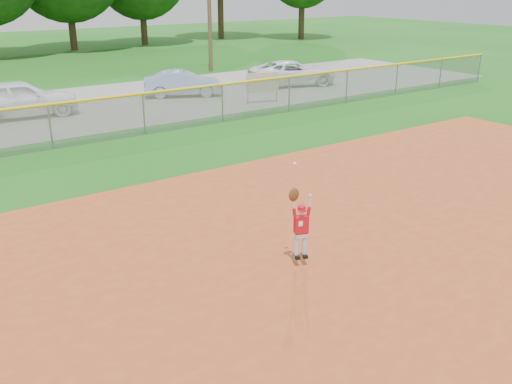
% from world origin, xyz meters
% --- Properties ---
extents(ground, '(120.00, 120.00, 0.00)m').
position_xyz_m(ground, '(0.00, 0.00, 0.00)').
color(ground, '#195A14').
rests_on(ground, ground).
extents(clay_infield, '(24.00, 16.00, 0.04)m').
position_xyz_m(clay_infield, '(0.00, -3.00, 0.02)').
color(clay_infield, '#A5421D').
rests_on(clay_infield, ground).
extents(parking_strip, '(44.00, 10.00, 0.03)m').
position_xyz_m(parking_strip, '(0.00, 16.00, 0.01)').
color(parking_strip, gray).
rests_on(parking_strip, ground).
extents(car_white_a, '(4.64, 2.22, 1.53)m').
position_xyz_m(car_white_a, '(-2.94, 15.42, 0.80)').
color(car_white_a, white).
rests_on(car_white_a, parking_strip).
extents(car_blue, '(3.91, 2.77, 1.23)m').
position_xyz_m(car_blue, '(4.62, 15.63, 0.64)').
color(car_blue, '#7E9BBC').
rests_on(car_blue, parking_strip).
extents(car_white_b, '(5.06, 3.41, 1.29)m').
position_xyz_m(car_white_b, '(10.88, 15.00, 0.67)').
color(car_white_b, white).
rests_on(car_white_b, parking_strip).
extents(sponsor_sign, '(1.54, 0.45, 1.41)m').
position_xyz_m(sponsor_sign, '(6.75, 12.05, 0.93)').
color(sponsor_sign, gray).
rests_on(sponsor_sign, ground).
extents(outfield_fence, '(40.06, 0.10, 1.55)m').
position_xyz_m(outfield_fence, '(0.00, 10.00, 0.88)').
color(outfield_fence, gray).
rests_on(outfield_fence, ground).
extents(ballplayer, '(0.47, 0.31, 1.96)m').
position_xyz_m(ballplayer, '(-1.90, -1.16, 0.92)').
color(ballplayer, silver).
rests_on(ballplayer, ground).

